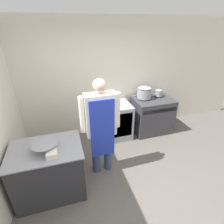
{
  "coord_description": "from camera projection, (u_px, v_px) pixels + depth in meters",
  "views": [
    {
      "loc": [
        -0.85,
        -1.74,
        2.55
      ],
      "look_at": [
        0.03,
        1.15,
        0.99
      ],
      "focal_mm": 28.0,
      "sensor_mm": 36.0,
      "label": 1
    }
  ],
  "objects": [
    {
      "name": "stove",
      "position": [
        152.0,
        115.0,
        4.44
      ],
      "size": [
        0.95,
        0.66,
        0.9
      ],
      "color": "#38383D",
      "rests_on": "ground_plane"
    },
    {
      "name": "mixing_bowl",
      "position": [
        45.0,
        147.0,
        2.5
      ],
      "size": [
        0.35,
        0.35,
        0.13
      ],
      "color": "gray",
      "rests_on": "prep_counter"
    },
    {
      "name": "ground_plane",
      "position": [
        131.0,
        197.0,
        2.86
      ],
      "size": [
        14.0,
        14.0,
        0.0
      ],
      "primitive_type": "plane",
      "color": "#5B5651"
    },
    {
      "name": "plastic_tub",
      "position": [
        52.0,
        154.0,
        2.41
      ],
      "size": [
        0.15,
        0.15,
        0.08
      ],
      "color": "silver",
      "rests_on": "prep_counter"
    },
    {
      "name": "stock_pot",
      "position": [
        144.0,
        92.0,
        4.21
      ],
      "size": [
        0.34,
        0.34,
        0.28
      ],
      "color": "gray",
      "rests_on": "stove"
    },
    {
      "name": "fridge_unit",
      "position": [
        116.0,
        121.0,
        4.22
      ],
      "size": [
        0.68,
        0.65,
        0.86
      ],
      "color": "#93999E",
      "rests_on": "ground_plane"
    },
    {
      "name": "sauce_pot",
      "position": [
        159.0,
        93.0,
        4.34
      ],
      "size": [
        0.18,
        0.18,
        0.17
      ],
      "color": "gray",
      "rests_on": "stove"
    },
    {
      "name": "wall_back",
      "position": [
        99.0,
        80.0,
        4.04
      ],
      "size": [
        8.0,
        0.05,
        2.7
      ],
      "color": "silver",
      "rests_on": "ground_plane"
    },
    {
      "name": "prep_counter",
      "position": [
        50.0,
        171.0,
        2.78
      ],
      "size": [
        1.07,
        0.75,
        0.88
      ],
      "color": "#2D2D33",
      "rests_on": "ground_plane"
    },
    {
      "name": "person_cook",
      "position": [
        101.0,
        123.0,
        2.93
      ],
      "size": [
        0.68,
        0.24,
        1.81
      ],
      "color": "#38476B",
      "rests_on": "ground_plane"
    }
  ]
}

